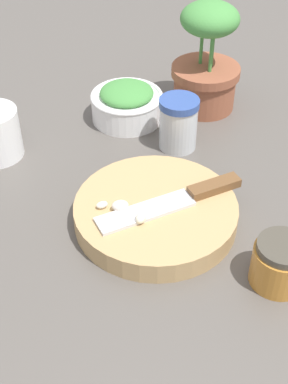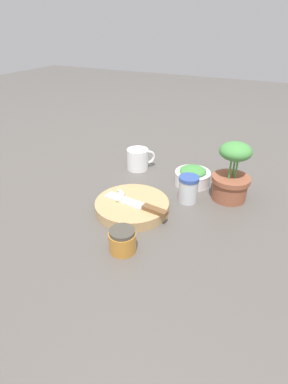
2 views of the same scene
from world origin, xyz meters
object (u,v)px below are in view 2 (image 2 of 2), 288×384
coffee_mug (138,159)px  garlic_cloves (120,195)px  cutting_board (132,206)px  spice_jar (188,189)px  potted_herb (232,176)px  herb_bowl (193,176)px  honey_jar (122,240)px  chef_knife (139,205)px

coffee_mug → garlic_cloves: bearing=15.6°
cutting_board → spice_jar: (-0.13, 0.14, 0.03)m
potted_herb → herb_bowl: bearing=-106.9°
spice_jar → honey_jar: bearing=-13.0°
cutting_board → herb_bowl: 0.27m
spice_jar → coffee_mug: 0.29m
herb_bowl → coffee_mug: (-0.03, -0.23, 0.01)m
coffee_mug → potted_herb: potted_herb is taller
garlic_cloves → honey_jar: 0.21m
herb_bowl → coffee_mug: 0.23m
cutting_board → garlic_cloves: 0.05m
honey_jar → potted_herb: size_ratio=0.36×
chef_knife → spice_jar: bearing=-28.2°
garlic_cloves → chef_knife: bearing=74.1°
garlic_cloves → potted_herb: 0.36m
chef_knife → spice_jar: 0.18m
chef_knife → garlic_cloves: garlic_cloves is taller
herb_bowl → coffee_mug: size_ratio=1.31×
cutting_board → coffee_mug: (-0.28, -0.12, 0.02)m
garlic_cloves → herb_bowl: (-0.24, 0.16, -0.01)m
chef_knife → coffee_mug: 0.33m
honey_jar → potted_herb: (-0.38, 0.19, 0.05)m
cutting_board → honey_jar: bearing=20.8°
honey_jar → spice_jar: bearing=167.0°
coffee_mug → potted_herb: 0.38m
garlic_cloves → spice_jar: (-0.12, 0.18, 0.01)m
garlic_cloves → honey_jar: bearing=31.5°
herb_bowl → spice_jar: size_ratio=1.45×
garlic_cloves → coffee_mug: size_ratio=0.72×
chef_knife → herb_bowl: bearing=-9.3°
garlic_cloves → herb_bowl: herb_bowl is taller
chef_knife → honey_jar: 0.16m
cutting_board → coffee_mug: size_ratio=2.33×
herb_bowl → potted_herb: bearing=73.1°
garlic_cloves → spice_jar: size_ratio=0.80×
chef_knife → honey_jar: bearing=-159.9°
spice_jar → chef_knife: bearing=-36.1°
herb_bowl → honey_jar: herb_bowl is taller
herb_bowl → potted_herb: size_ratio=0.66×
chef_knife → spice_jar: (-0.14, 0.10, 0.01)m
honey_jar → potted_herb: potted_herb is taller
herb_bowl → spice_jar: bearing=11.3°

